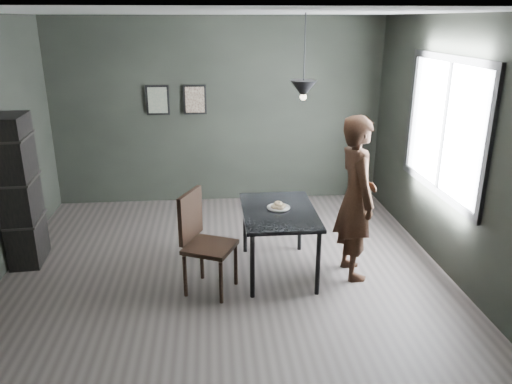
{
  "coord_description": "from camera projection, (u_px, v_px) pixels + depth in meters",
  "views": [
    {
      "loc": [
        -0.11,
        -5.08,
        2.74
      ],
      "look_at": [
        0.35,
        0.05,
        0.95
      ],
      "focal_mm": 35.0,
      "sensor_mm": 36.0,
      "label": 1
    }
  ],
  "objects": [
    {
      "name": "ground",
      "position": [
        226.0,
        273.0,
        5.69
      ],
      "size": [
        5.0,
        5.0,
        0.0
      ],
      "primitive_type": "plane",
      "color": "#393331",
      "rests_on": "ground"
    },
    {
      "name": "back_wall",
      "position": [
        219.0,
        112.0,
        7.58
      ],
      "size": [
        5.0,
        0.1,
        2.8
      ],
      "primitive_type": "cube",
      "color": "black",
      "rests_on": "ground"
    },
    {
      "name": "ceiling",
      "position": [
        220.0,
        12.0,
        4.77
      ],
      "size": [
        5.0,
        5.0,
        0.02
      ],
      "color": "silver",
      "rests_on": "ground"
    },
    {
      "name": "window_assembly",
      "position": [
        444.0,
        127.0,
        5.56
      ],
      "size": [
        0.04,
        1.96,
        1.56
      ],
      "color": "white",
      "rests_on": "ground"
    },
    {
      "name": "cafe_table",
      "position": [
        279.0,
        217.0,
        5.52
      ],
      "size": [
        0.8,
        1.2,
        0.75
      ],
      "color": "black",
      "rests_on": "ground"
    },
    {
      "name": "white_plate",
      "position": [
        278.0,
        208.0,
        5.53
      ],
      "size": [
        0.23,
        0.23,
        0.01
      ],
      "primitive_type": "cylinder",
      "color": "silver",
      "rests_on": "cafe_table"
    },
    {
      "name": "donut_pile",
      "position": [
        278.0,
        206.0,
        5.52
      ],
      "size": [
        0.17,
        0.17,
        0.07
      ],
      "rotation": [
        0.0,
        0.0,
        0.28
      ],
      "color": "beige",
      "rests_on": "white_plate"
    },
    {
      "name": "woman",
      "position": [
        356.0,
        198.0,
        5.39
      ],
      "size": [
        0.48,
        0.69,
        1.81
      ],
      "primitive_type": "imported",
      "rotation": [
        0.0,
        0.0,
        1.63
      ],
      "color": "black",
      "rests_on": "ground"
    },
    {
      "name": "wood_chair",
      "position": [
        201.0,
        236.0,
        5.16
      ],
      "size": [
        0.62,
        0.62,
        1.08
      ],
      "rotation": [
        0.0,
        0.0,
        -0.43
      ],
      "color": "black",
      "rests_on": "ground"
    },
    {
      "name": "shelf_unit",
      "position": [
        20.0,
        191.0,
        5.7
      ],
      "size": [
        0.37,
        0.61,
        1.75
      ],
      "primitive_type": "cube",
      "rotation": [
        0.0,
        0.0,
        0.07
      ],
      "color": "black",
      "rests_on": "ground"
    },
    {
      "name": "pendant_lamp",
      "position": [
        303.0,
        89.0,
        5.18
      ],
      "size": [
        0.28,
        0.28,
        0.86
      ],
      "color": "black",
      "rests_on": "ground"
    },
    {
      "name": "framed_print_left",
      "position": [
        158.0,
        100.0,
        7.41
      ],
      "size": [
        0.34,
        0.04,
        0.44
      ],
      "color": "black",
      "rests_on": "ground"
    },
    {
      "name": "framed_print_right",
      "position": [
        195.0,
        100.0,
        7.45
      ],
      "size": [
        0.34,
        0.04,
        0.44
      ],
      "color": "black",
      "rests_on": "ground"
    }
  ]
}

